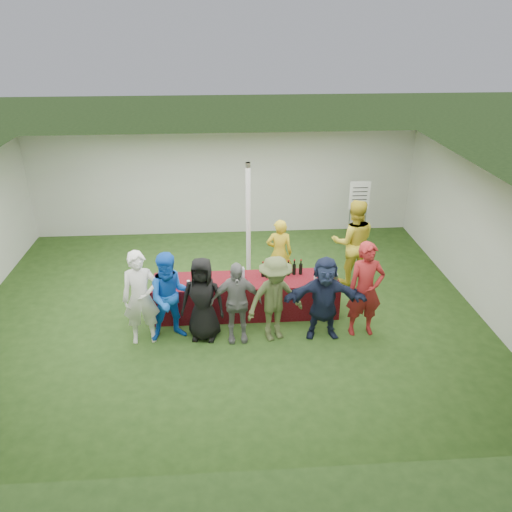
{
  "coord_description": "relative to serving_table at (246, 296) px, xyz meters",
  "views": [
    {
      "loc": [
        -0.01,
        -8.64,
        5.38
      ],
      "look_at": [
        0.57,
        -0.14,
        1.25
      ],
      "focal_mm": 35.0,
      "sensor_mm": 36.0,
      "label": 1
    }
  ],
  "objects": [
    {
      "name": "customer_0",
      "position": [
        -1.89,
        -0.81,
        0.51
      ],
      "size": [
        0.69,
        0.5,
        1.78
      ],
      "primitive_type": "imported",
      "rotation": [
        0.0,
        0.0,
        0.12
      ],
      "color": "white",
      "rests_on": "ground"
    },
    {
      "name": "customer_4",
      "position": [
        0.48,
        -0.9,
        0.45
      ],
      "size": [
        1.2,
        0.92,
        1.64
      ],
      "primitive_type": "imported",
      "rotation": [
        0.0,
        0.0,
        0.33
      ],
      "color": "#4D5830",
      "rests_on": "ground"
    },
    {
      "name": "wine_list_sign",
      "position": [
        2.9,
        2.76,
        0.94
      ],
      "size": [
        0.5,
        0.03,
        1.8
      ],
      "color": "slate",
      "rests_on": "ground"
    },
    {
      "name": "tent",
      "position": [
        0.13,
        1.34,
        0.98
      ],
      "size": [
        10.0,
        10.0,
        10.0
      ],
      "color": "white",
      "rests_on": "ground"
    },
    {
      "name": "customer_5",
      "position": [
        1.37,
        -0.88,
        0.43
      ],
      "size": [
        1.5,
        0.54,
        1.6
      ],
      "primitive_type": "imported",
      "rotation": [
        0.0,
        0.0,
        -0.05
      ],
      "color": "#1A223C",
      "rests_on": "ground"
    },
    {
      "name": "customer_2",
      "position": [
        -0.81,
        -0.78,
        0.43
      ],
      "size": [
        0.86,
        0.63,
        1.6
      ],
      "primitive_type": "imported",
      "rotation": [
        0.0,
        0.0,
        -0.17
      ],
      "color": "black",
      "rests_on": "ground"
    },
    {
      "name": "customer_3",
      "position": [
        -0.21,
        -0.89,
        0.4
      ],
      "size": [
        0.93,
        0.42,
        1.56
      ],
      "primitive_type": "imported",
      "rotation": [
        0.0,
        0.0,
        0.04
      ],
      "color": "slate",
      "rests_on": "ground"
    },
    {
      "name": "serving_table",
      "position": [
        0.0,
        0.0,
        0.0
      ],
      "size": [
        3.6,
        0.8,
        0.75
      ],
      "primitive_type": "cube",
      "color": "maroon",
      "rests_on": "ground"
    },
    {
      "name": "water_bottle",
      "position": [
        -0.05,
        0.08,
        0.48
      ],
      "size": [
        0.07,
        0.07,
        0.23
      ],
      "color": "silver",
      "rests_on": "serving_table"
    },
    {
      "name": "bar_towel",
      "position": [
        1.59,
        0.05,
        0.39
      ],
      "size": [
        0.25,
        0.18,
        0.03
      ],
      "primitive_type": "cube",
      "color": "white",
      "rests_on": "serving_table"
    },
    {
      "name": "wine_bottles",
      "position": [
        0.72,
        0.14,
        0.5
      ],
      "size": [
        0.82,
        0.14,
        0.32
      ],
      "color": "black",
      "rests_on": "serving_table"
    },
    {
      "name": "customer_6",
      "position": [
        2.12,
        -0.84,
        0.54
      ],
      "size": [
        0.69,
        0.47,
        1.83
      ],
      "primitive_type": "imported",
      "rotation": [
        0.0,
        0.0,
        0.04
      ],
      "color": "maroon",
      "rests_on": "ground"
    },
    {
      "name": "wine_glasses",
      "position": [
        -0.25,
        -0.26,
        0.49
      ],
      "size": [
        2.78,
        0.14,
        0.16
      ],
      "color": "silver",
      "rests_on": "serving_table"
    },
    {
      "name": "dump_bucket",
      "position": [
        1.64,
        -0.22,
        0.46
      ],
      "size": [
        0.24,
        0.24,
        0.18
      ],
      "primitive_type": "cylinder",
      "color": "slate",
      "rests_on": "serving_table"
    },
    {
      "name": "customer_1",
      "position": [
        -1.37,
        -0.75,
        0.48
      ],
      "size": [
        0.95,
        0.81,
        1.7
      ],
      "primitive_type": "imported",
      "rotation": [
        0.0,
        0.0,
        0.22
      ],
      "color": "blue",
      "rests_on": "ground"
    },
    {
      "name": "staff_pourer",
      "position": [
        0.78,
        1.08,
        0.4
      ],
      "size": [
        0.59,
        0.42,
        1.54
      ],
      "primitive_type": "imported",
      "rotation": [
        0.0,
        0.0,
        3.05
      ],
      "color": "gold",
      "rests_on": "ground"
    },
    {
      "name": "staff_back",
      "position": [
        2.37,
        1.12,
        0.59
      ],
      "size": [
        0.99,
        0.8,
        1.92
      ],
      "primitive_type": "imported",
      "rotation": [
        0.0,
        0.0,
        3.07
      ],
      "color": "gold",
      "rests_on": "ground"
    },
    {
      "name": "ground",
      "position": [
        -0.37,
        0.14,
        -0.38
      ],
      "size": [
        60.0,
        60.0,
        0.0
      ],
      "primitive_type": "plane",
      "color": "#284719",
      "rests_on": "ground"
    }
  ]
}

